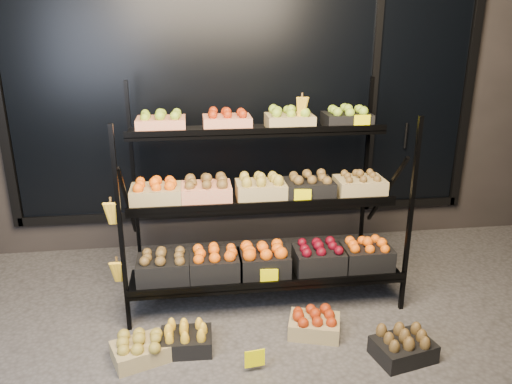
{
  "coord_description": "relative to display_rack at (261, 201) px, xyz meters",
  "views": [
    {
      "loc": [
        -0.53,
        -3.0,
        2.11
      ],
      "look_at": [
        -0.06,
        0.55,
        0.88
      ],
      "focal_mm": 35.0,
      "sensor_mm": 36.0,
      "label": 1
    }
  ],
  "objects": [
    {
      "name": "ground",
      "position": [
        0.01,
        -0.6,
        -0.79
      ],
      "size": [
        24.0,
        24.0,
        0.0
      ],
      "primitive_type": "plane",
      "color": "#514F4C",
      "rests_on": "ground"
    },
    {
      "name": "building",
      "position": [
        0.01,
        1.99,
        0.96
      ],
      "size": [
        6.0,
        2.08,
        3.5
      ],
      "color": "#2D2826",
      "rests_on": "ground"
    },
    {
      "name": "display_rack",
      "position": [
        0.0,
        0.0,
        0.0
      ],
      "size": [
        2.18,
        1.02,
        1.66
      ],
      "color": "black",
      "rests_on": "ground"
    },
    {
      "name": "tag_floor_a",
      "position": [
        -0.18,
        -1.0,
        -0.73
      ],
      "size": [
        0.13,
        0.01,
        0.12
      ],
      "primitive_type": "cube",
      "color": "#F8ED00",
      "rests_on": "ground"
    },
    {
      "name": "floor_crate_left",
      "position": [
        -0.91,
        -0.78,
        -0.7
      ],
      "size": [
        0.41,
        0.36,
        0.18
      ],
      "rotation": [
        0.0,
        0.0,
        0.36
      ],
      "color": "tan",
      "rests_on": "ground"
    },
    {
      "name": "floor_crate_midleft",
      "position": [
        -0.61,
        -0.71,
        -0.7
      ],
      "size": [
        0.36,
        0.27,
        0.18
      ],
      "rotation": [
        0.0,
        0.0,
        -0.04
      ],
      "color": "black",
      "rests_on": "ground"
    },
    {
      "name": "floor_crate_midright",
      "position": [
        0.29,
        -0.65,
        -0.7
      ],
      "size": [
        0.41,
        0.35,
        0.18
      ],
      "rotation": [
        0.0,
        0.0,
        -0.3
      ],
      "color": "tan",
      "rests_on": "ground"
    },
    {
      "name": "floor_crate_right",
      "position": [
        0.81,
        -0.99,
        -0.7
      ],
      "size": [
        0.42,
        0.35,
        0.19
      ],
      "rotation": [
        0.0,
        0.0,
        0.23
      ],
      "color": "black",
      "rests_on": "ground"
    }
  ]
}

